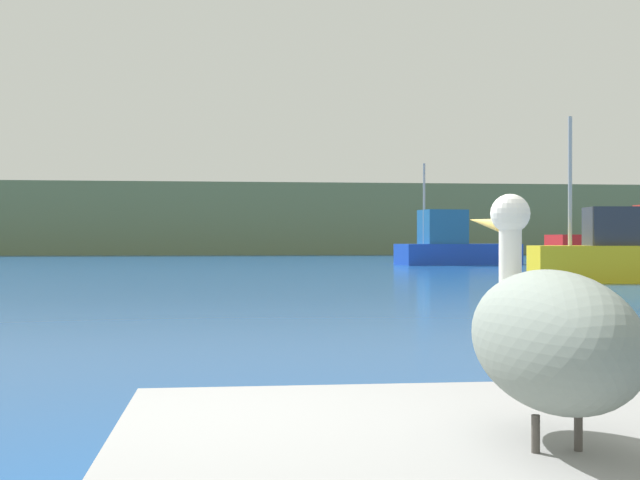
{
  "coord_description": "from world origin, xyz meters",
  "views": [
    {
      "loc": [
        0.0,
        -3.65,
        1.29
      ],
      "look_at": [
        2.85,
        22.35,
        1.28
      ],
      "focal_mm": 47.04,
      "sensor_mm": 36.0,
      "label": 1
    }
  ],
  "objects_px": {
    "fishing_boat_blue": "(453,246)",
    "mooring_buoy": "(568,316)",
    "pelican": "(549,336)",
    "fishing_boat_yellow": "(623,257)"
  },
  "relations": [
    {
      "from": "pelican",
      "to": "mooring_buoy",
      "type": "bearing_deg",
      "value": -26.07
    },
    {
      "from": "fishing_boat_yellow",
      "to": "fishing_boat_blue",
      "type": "distance_m",
      "value": 18.02
    },
    {
      "from": "fishing_boat_yellow",
      "to": "mooring_buoy",
      "type": "xyz_separation_m",
      "value": [
        -7.37,
        -13.46,
        -0.48
      ]
    },
    {
      "from": "fishing_boat_blue",
      "to": "mooring_buoy",
      "type": "relative_size",
      "value": 11.3
    },
    {
      "from": "pelican",
      "to": "mooring_buoy",
      "type": "height_order",
      "value": "pelican"
    },
    {
      "from": "pelican",
      "to": "fishing_boat_yellow",
      "type": "distance_m",
      "value": 23.67
    },
    {
      "from": "mooring_buoy",
      "to": "fishing_boat_yellow",
      "type": "bearing_deg",
      "value": 61.3
    },
    {
      "from": "pelican",
      "to": "mooring_buoy",
      "type": "relative_size",
      "value": 2.43
    },
    {
      "from": "fishing_boat_yellow",
      "to": "fishing_boat_blue",
      "type": "xyz_separation_m",
      "value": [
        -0.29,
        18.02,
        0.2
      ]
    },
    {
      "from": "fishing_boat_blue",
      "to": "mooring_buoy",
      "type": "bearing_deg",
      "value": 67.86
    }
  ]
}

